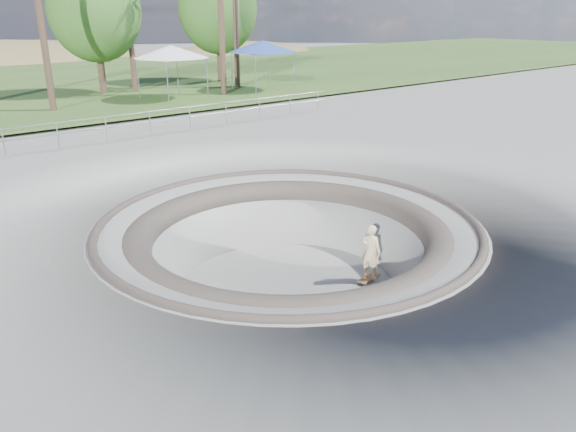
% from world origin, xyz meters
% --- Properties ---
extents(ground, '(180.00, 180.00, 0.00)m').
position_xyz_m(ground, '(0.00, 0.00, 0.00)').
color(ground, gray).
rests_on(ground, ground).
extents(skate_bowl, '(14.00, 14.00, 4.10)m').
position_xyz_m(skate_bowl, '(0.00, 0.00, -1.83)').
color(skate_bowl, gray).
rests_on(skate_bowl, ground).
extents(safety_railing, '(25.00, 0.06, 1.03)m').
position_xyz_m(safety_railing, '(0.00, 12.00, 0.69)').
color(safety_railing, gray).
rests_on(safety_railing, ground).
extents(skateboard, '(0.90, 0.38, 0.09)m').
position_xyz_m(skateboard, '(2.02, -1.19, -1.83)').
color(skateboard, '#8C5F38').
rests_on(skateboard, ground).
extents(skater, '(0.52, 0.67, 1.62)m').
position_xyz_m(skater, '(2.02, -1.19, -1.00)').
color(skater, beige).
rests_on(skater, skateboard).
extents(canopy_white, '(6.10, 6.10, 3.11)m').
position_xyz_m(canopy_white, '(7.63, 20.17, 3.01)').
color(canopy_white, gray).
rests_on(canopy_white, ground).
extents(canopy_blue, '(6.30, 6.30, 3.19)m').
position_xyz_m(canopy_blue, '(14.13, 19.82, 3.08)').
color(canopy_blue, gray).
rests_on(canopy_blue, ground).
extents(bushy_tree_mid, '(5.73, 5.21, 8.26)m').
position_xyz_m(bushy_tree_mid, '(5.28, 25.21, 5.30)').
color(bushy_tree_mid, brown).
rests_on(bushy_tree_mid, ground).
extents(bushy_tree_right, '(5.85, 5.31, 8.43)m').
position_xyz_m(bushy_tree_right, '(14.67, 25.83, 5.40)').
color(bushy_tree_right, brown).
rests_on(bushy_tree_right, ground).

